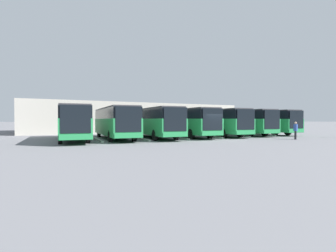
{
  "coord_description": "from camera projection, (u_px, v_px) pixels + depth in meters",
  "views": [
    {
      "loc": [
        15.85,
        20.26,
        1.93
      ],
      "look_at": [
        2.01,
        -5.95,
        1.26
      ],
      "focal_mm": 28.0,
      "sensor_mm": 36.0,
      "label": 1
    }
  ],
  "objects": [
    {
      "name": "ground_plane",
      "position": [
        215.0,
        140.0,
        25.36
      ],
      "size": [
        600.0,
        600.0,
        0.0
      ],
      "primitive_type": "plane",
      "color": "slate"
    },
    {
      "name": "curb_divider_0",
      "position": [
        260.0,
        134.0,
        33.61
      ],
      "size": [
        0.75,
        5.35,
        0.15
      ],
      "primitive_type": "cube",
      "rotation": [
        0.0,
        0.0,
        -0.1
      ],
      "color": "#B2B2AD",
      "rests_on": "ground_plane"
    },
    {
      "name": "station_building",
      "position": [
        132.0,
        118.0,
        45.92
      ],
      "size": [
        35.07,
        16.03,
        4.63
      ],
      "color": "#A8A399",
      "rests_on": "ground_plane"
    },
    {
      "name": "curb_divider_3",
      "position": [
        177.0,
        138.0,
        27.74
      ],
      "size": [
        0.75,
        5.35,
        0.15
      ],
      "primitive_type": "cube",
      "rotation": [
        0.0,
        0.0,
        -0.1
      ],
      "color": "#B2B2AD",
      "rests_on": "ground_plane"
    },
    {
      "name": "bus_6",
      "position": [
        72.0,
        122.0,
        24.75
      ],
      "size": [
        3.57,
        12.13,
        3.17
      ],
      "rotation": [
        0.0,
        0.0,
        -0.1
      ],
      "color": "#238447",
      "rests_on": "ground_plane"
    },
    {
      "name": "curb_divider_2",
      "position": [
        209.0,
        136.0,
        29.56
      ],
      "size": [
        0.75,
        5.35,
        0.15
      ],
      "primitive_type": "cube",
      "rotation": [
        0.0,
        0.0,
        -0.1
      ],
      "color": "#B2B2AD",
      "rests_on": "ground_plane"
    },
    {
      "name": "bus_4",
      "position": [
        153.0,
        121.0,
        28.24
      ],
      "size": [
        3.57,
        12.13,
        3.17
      ],
      "rotation": [
        0.0,
        0.0,
        -0.1
      ],
      "color": "#238447",
      "rests_on": "ground_plane"
    },
    {
      "name": "bus_3",
      "position": [
        185.0,
        121.0,
        30.22
      ],
      "size": [
        3.57,
        12.13,
        3.17
      ],
      "rotation": [
        0.0,
        0.0,
        -0.1
      ],
      "color": "#238447",
      "rests_on": "ground_plane"
    },
    {
      "name": "bus_5",
      "position": [
        115.0,
        122.0,
        26.72
      ],
      "size": [
        3.57,
        12.13,
        3.17
      ],
      "rotation": [
        0.0,
        0.0,
        -0.1
      ],
      "color": "#238447",
      "rests_on": "ground_plane"
    },
    {
      "name": "bus_1",
      "position": [
        238.0,
        121.0,
        34.17
      ],
      "size": [
        3.57,
        12.13,
        3.17
      ],
      "rotation": [
        0.0,
        0.0,
        -0.1
      ],
      "color": "#238447",
      "rests_on": "ground_plane"
    },
    {
      "name": "bus_0",
      "position": [
        261.0,
        121.0,
        36.09
      ],
      "size": [
        3.57,
        12.13,
        3.17
      ],
      "rotation": [
        0.0,
        0.0,
        -0.1
      ],
      "color": "#238447",
      "rests_on": "ground_plane"
    },
    {
      "name": "curb_divider_1",
      "position": [
        235.0,
        135.0,
        31.69
      ],
      "size": [
        0.75,
        5.35,
        0.15
      ],
      "primitive_type": "cube",
      "rotation": [
        0.0,
        0.0,
        -0.1
      ],
      "color": "#B2B2AD",
      "rests_on": "ground_plane"
    },
    {
      "name": "pedestrian",
      "position": [
        296.0,
        130.0,
        26.04
      ],
      "size": [
        0.55,
        0.55,
        1.76
      ],
      "rotation": [
        0.0,
        0.0,
        3.82
      ],
      "color": "black",
      "rests_on": "ground_plane"
    },
    {
      "name": "curb_divider_5",
      "position": [
        98.0,
        140.0,
        24.24
      ],
      "size": [
        0.75,
        5.35,
        0.15
      ],
      "primitive_type": "cube",
      "rotation": [
        0.0,
        0.0,
        -0.1
      ],
      "color": "#B2B2AD",
      "rests_on": "ground_plane"
    },
    {
      "name": "bus_2",
      "position": [
        214.0,
        121.0,
        32.04
      ],
      "size": [
        3.57,
        12.13,
        3.17
      ],
      "rotation": [
        0.0,
        0.0,
        -0.1
      ],
      "color": "#238447",
      "rests_on": "ground_plane"
    },
    {
      "name": "curb_divider_4",
      "position": [
        141.0,
        139.0,
        25.76
      ],
      "size": [
        0.75,
        5.35,
        0.15
      ],
      "primitive_type": "cube",
      "rotation": [
        0.0,
        0.0,
        -0.1
      ],
      "color": "#B2B2AD",
      "rests_on": "ground_plane"
    }
  ]
}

